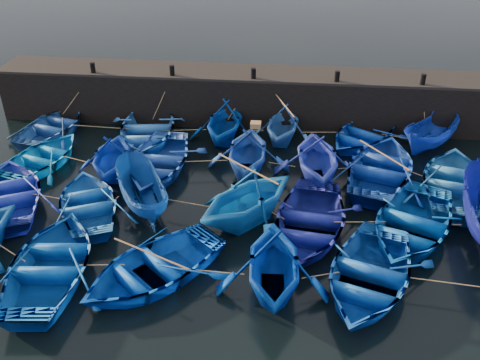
# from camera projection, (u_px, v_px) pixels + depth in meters

# --- Properties ---
(ground) EXTENTS (120.00, 120.00, 0.00)m
(ground) POSITION_uv_depth(u_px,v_px,m) (231.00, 243.00, 19.09)
(ground) COLOR black
(ground) RESTS_ON ground
(quay_wall) EXTENTS (26.00, 2.50, 2.50)m
(quay_wall) POSITION_uv_depth(u_px,v_px,m) (254.00, 97.00, 27.37)
(quay_wall) COLOR black
(quay_wall) RESTS_ON ground
(quay_top) EXTENTS (26.00, 2.50, 0.12)m
(quay_top) POSITION_uv_depth(u_px,v_px,m) (255.00, 73.00, 26.69)
(quay_top) COLOR black
(quay_top) RESTS_ON quay_wall
(bollard_0) EXTENTS (0.24, 0.24, 0.50)m
(bollard_0) POSITION_uv_depth(u_px,v_px,m) (93.00, 68.00, 26.46)
(bollard_0) COLOR black
(bollard_0) RESTS_ON quay_top
(bollard_1) EXTENTS (0.24, 0.24, 0.50)m
(bollard_1) POSITION_uv_depth(u_px,v_px,m) (172.00, 70.00, 26.11)
(bollard_1) COLOR black
(bollard_1) RESTS_ON quay_top
(bollard_2) EXTENTS (0.24, 0.24, 0.50)m
(bollard_2) POSITION_uv_depth(u_px,v_px,m) (253.00, 73.00, 25.77)
(bollard_2) COLOR black
(bollard_2) RESTS_ON quay_top
(bollard_3) EXTENTS (0.24, 0.24, 0.50)m
(bollard_3) POSITION_uv_depth(u_px,v_px,m) (337.00, 76.00, 25.42)
(bollard_3) COLOR black
(bollard_3) RESTS_ON quay_top
(bollard_4) EXTENTS (0.24, 0.24, 0.50)m
(bollard_4) POSITION_uv_depth(u_px,v_px,m) (423.00, 79.00, 25.07)
(bollard_4) COLOR black
(bollard_4) RESTS_ON quay_top
(boat_0) EXTENTS (4.30, 5.28, 0.96)m
(boat_0) POSITION_uv_depth(u_px,v_px,m) (54.00, 125.00, 26.30)
(boat_0) COLOR navy
(boat_0) RESTS_ON ground
(boat_1) EXTENTS (4.65, 6.02, 1.15)m
(boat_1) POSITION_uv_depth(u_px,v_px,m) (147.00, 129.00, 25.73)
(boat_1) COLOR blue
(boat_1) RESTS_ON ground
(boat_2) EXTENTS (3.70, 4.20, 2.08)m
(boat_2) POSITION_uv_depth(u_px,v_px,m) (225.00, 121.00, 25.43)
(boat_2) COLOR #023993
(boat_2) RESTS_ON ground
(boat_3) EXTENTS (3.63, 4.06, 1.92)m
(boat_3) POSITION_uv_depth(u_px,v_px,m) (283.00, 124.00, 25.37)
(boat_3) COLOR blue
(boat_3) RESTS_ON ground
(boat_4) EXTENTS (5.48, 5.78, 0.97)m
(boat_4) POSITION_uv_depth(u_px,v_px,m) (362.00, 134.00, 25.46)
(boat_4) COLOR #0838A4
(boat_4) RESTS_ON ground
(boat_5) EXTENTS (3.76, 4.09, 1.57)m
(boat_5) POSITION_uv_depth(u_px,v_px,m) (431.00, 136.00, 24.68)
(boat_5) COLOR #1132A2
(boat_5) RESTS_ON ground
(boat_6) EXTENTS (4.34, 5.19, 0.93)m
(boat_6) POSITION_uv_depth(u_px,v_px,m) (43.00, 157.00, 23.61)
(boat_6) COLOR blue
(boat_6) RESTS_ON ground
(boat_7) EXTENTS (3.70, 4.15, 1.99)m
(boat_7) POSITION_uv_depth(u_px,v_px,m) (112.00, 155.00, 22.59)
(boat_7) COLOR #0B31A6
(boat_7) RESTS_ON ground
(boat_8) EXTENTS (3.94, 5.41, 1.10)m
(boat_8) POSITION_uv_depth(u_px,v_px,m) (157.00, 161.00, 23.11)
(boat_8) COLOR #204BAD
(boat_8) RESTS_ON ground
(boat_9) EXTENTS (3.68, 4.24, 2.20)m
(boat_9) POSITION_uv_depth(u_px,v_px,m) (248.00, 150.00, 22.79)
(boat_9) COLOR #173F97
(boat_9) RESTS_ON ground
(boat_10) EXTENTS (4.06, 4.58, 2.24)m
(boat_10) POSITION_uv_depth(u_px,v_px,m) (318.00, 156.00, 22.30)
(boat_10) COLOR blue
(boat_10) RESTS_ON ground
(boat_11) EXTENTS (5.50, 6.54, 1.16)m
(boat_11) POSITION_uv_depth(u_px,v_px,m) (382.00, 167.00, 22.57)
(boat_11) COLOR navy
(boat_11) RESTS_ON ground
(boat_12) EXTENTS (5.07, 6.23, 1.14)m
(boat_12) POSITION_uv_depth(u_px,v_px,m) (456.00, 181.00, 21.65)
(boat_12) COLOR #1D62A1
(boat_12) RESTS_ON ground
(boat_13) EXTENTS (5.63, 6.31, 1.08)m
(boat_13) POSITION_uv_depth(u_px,v_px,m) (10.00, 193.00, 20.92)
(boat_13) COLOR #1B2DA5
(boat_13) RESTS_ON ground
(boat_14) EXTENTS (4.92, 5.58, 0.96)m
(boat_14) POSITION_uv_depth(u_px,v_px,m) (89.00, 202.00, 20.45)
(boat_14) COLOR #1556B0
(boat_14) RESTS_ON ground
(boat_15) EXTENTS (3.42, 4.45, 1.63)m
(boat_15) POSITION_uv_depth(u_px,v_px,m) (141.00, 192.00, 20.48)
(boat_15) COLOR navy
(boat_15) RESTS_ON ground
(boat_16) EXTENTS (5.80, 5.85, 2.33)m
(boat_16) POSITION_uv_depth(u_px,v_px,m) (247.00, 197.00, 19.54)
(boat_16) COLOR #0F61B7
(boat_16) RESTS_ON ground
(boat_17) EXTENTS (4.49, 5.79, 1.10)m
(boat_17) POSITION_uv_depth(u_px,v_px,m) (309.00, 221.00, 19.31)
(boat_17) COLOR navy
(boat_17) RESTS_ON ground
(boat_18) EXTENTS (5.80, 6.59, 1.14)m
(boat_18) POSITION_uv_depth(u_px,v_px,m) (411.00, 223.00, 19.16)
(boat_18) COLOR #04499B
(boat_18) RESTS_ON ground
(boat_21) EXTENTS (4.36, 5.73, 1.11)m
(boat_21) POSITION_uv_depth(u_px,v_px,m) (52.00, 263.00, 17.28)
(boat_21) COLOR #0747A1
(boat_21) RESTS_ON ground
(boat_22) EXTENTS (6.13, 6.25, 1.06)m
(boat_22) POSITION_uv_depth(u_px,v_px,m) (152.00, 267.00, 17.16)
(boat_22) COLOR #0543BF
(boat_22) RESTS_ON ground
(boat_23) EXTENTS (3.81, 4.35, 2.19)m
(boat_23) POSITION_uv_depth(u_px,v_px,m) (273.00, 263.00, 16.46)
(boat_23) COLOR #00329B
(boat_23) RESTS_ON ground
(boat_24) EXTENTS (5.24, 6.20, 1.10)m
(boat_24) POSITION_uv_depth(u_px,v_px,m) (368.00, 274.00, 16.84)
(boat_24) COLOR #0B45A1
(boat_24) RESTS_ON ground
(wooden_crate) EXTENTS (0.43, 0.40, 0.22)m
(wooden_crate) POSITION_uv_depth(u_px,v_px,m) (256.00, 125.00, 22.13)
(wooden_crate) COLOR olive
(wooden_crate) RESTS_ON boat_9
(mooring_ropes) EXTENTS (18.16, 11.93, 2.10)m
(mooring_ropes) POSITION_uv_depth(u_px,v_px,m) (238.00, 156.00, 22.83)
(mooring_ropes) COLOR tan
(mooring_ropes) RESTS_ON ground
(loose_oars) EXTENTS (10.40, 12.39, 1.33)m
(loose_oars) POSITION_uv_depth(u_px,v_px,m) (275.00, 163.00, 20.72)
(loose_oars) COLOR #99724C
(loose_oars) RESTS_ON ground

